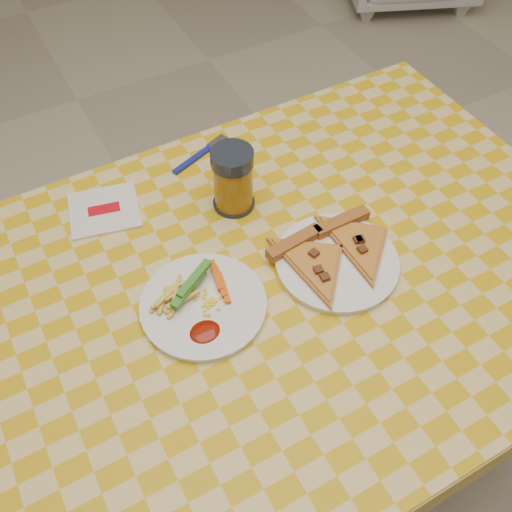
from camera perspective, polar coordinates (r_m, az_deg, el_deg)
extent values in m
plane|color=beige|center=(1.72, 1.31, -17.18)|extent=(8.00, 8.00, 0.00)
cylinder|color=white|center=(1.53, -23.39, -9.70)|extent=(0.06, 0.06, 0.71)
cylinder|color=white|center=(1.75, 11.48, 4.94)|extent=(0.06, 0.06, 0.71)
cube|color=brown|center=(1.07, 2.02, -2.94)|extent=(1.20, 0.80, 0.04)
cylinder|color=white|center=(1.01, -5.28, -4.98)|extent=(0.25, 0.25, 0.01)
cylinder|color=white|center=(1.07, 8.07, -0.65)|extent=(0.27, 0.27, 0.01)
cube|color=#0E5C11|center=(1.00, -6.48, -2.77)|extent=(0.09, 0.07, 0.02)
cube|color=#ED570A|center=(1.02, -3.63, -2.58)|extent=(0.06, 0.07, 0.01)
ellipsoid|color=#750F02|center=(0.97, -5.14, -7.58)|extent=(0.05, 0.05, 0.01)
cube|color=#9F5524|center=(1.07, 3.86, 1.30)|extent=(0.12, 0.04, 0.02)
cube|color=#9F5524|center=(1.11, 8.53, 3.33)|extent=(0.12, 0.02, 0.02)
cylinder|color=black|center=(1.17, -2.22, 5.36)|extent=(0.09, 0.09, 0.01)
cylinder|color=#8E5C0F|center=(1.13, -2.30, 7.19)|extent=(0.08, 0.08, 0.11)
cylinder|color=black|center=(1.08, -2.41, 9.77)|extent=(0.08, 0.08, 0.03)
cube|color=silver|center=(1.19, -14.93, 4.44)|extent=(0.16, 0.15, 0.01)
cube|color=#BA0A16|center=(1.19, -14.97, 4.56)|extent=(0.07, 0.04, 0.00)
cube|color=navy|center=(1.26, -6.35, 9.57)|extent=(0.11, 0.05, 0.01)
cube|color=white|center=(1.30, -3.88, 11.33)|extent=(0.05, 0.04, 0.00)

